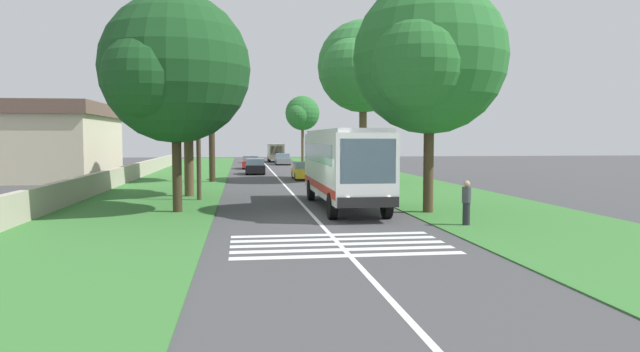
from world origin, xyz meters
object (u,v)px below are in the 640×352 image
at_px(trailing_minibus_0, 276,151).
at_px(roadside_tree_left_2, 185,87).
at_px(roadside_tree_left_1, 173,72).
at_px(roadside_tree_right_2, 302,114).
at_px(pedestrian, 466,202).
at_px(trailing_car_0, 304,171).
at_px(trailing_car_2, 250,163).
at_px(roadside_tree_right_1, 426,61).
at_px(trailing_car_1, 255,167).
at_px(utility_pole, 198,125).
at_px(coach_bus, 343,163).
at_px(roadside_building, 47,141).
at_px(roadside_tree_left_0, 209,77).
at_px(roadside_tree_right_0, 360,69).
at_px(trailing_car_3, 283,159).

xyz_separation_m(trailing_minibus_0, roadside_tree_left_2, (-48.70, 7.93, 4.65)).
distance_m(roadside_tree_left_1, roadside_tree_right_2, 52.09).
xyz_separation_m(trailing_minibus_0, roadside_tree_left_1, (-55.87, 7.78, 4.73)).
bearing_deg(pedestrian, trailing_car_0, 7.53).
bearing_deg(trailing_car_2, roadside_tree_left_2, 172.31).
bearing_deg(roadside_tree_left_2, trailing_car_2, -7.69).
bearing_deg(roadside_tree_left_1, roadside_tree_right_1, -98.06).
xyz_separation_m(trailing_car_0, trailing_minibus_0, (35.60, 0.23, 0.88)).
relative_size(trailing_car_1, trailing_car_2, 1.00).
bearing_deg(trailing_car_1, utility_pole, 171.28).
xyz_separation_m(trailing_car_2, roadside_tree_right_1, (-39.06, -7.13, 6.06)).
relative_size(coach_bus, roadside_tree_left_2, 1.19).
bearing_deg(trailing_car_0, roadside_tree_right_1, -172.01).
relative_size(coach_bus, roadside_building, 0.78).
bearing_deg(roadside_tree_right_1, roadside_building, 43.44).
bearing_deg(roadside_tree_left_1, roadside_tree_left_0, -1.89).
height_order(trailing_car_1, roadside_tree_left_1, roadside_tree_left_1).
xyz_separation_m(trailing_car_0, pedestrian, (-25.87, -3.42, 0.24)).
bearing_deg(pedestrian, roadside_tree_right_0, -1.70).
xyz_separation_m(roadside_tree_left_2, roadside_tree_right_0, (10.66, -12.28, 2.44)).
xyz_separation_m(trailing_car_1, roadside_tree_right_2, (23.13, -6.74, 5.85)).
bearing_deg(roadside_tree_left_2, roadside_tree_right_0, -49.03).
relative_size(trailing_car_0, roadside_building, 0.30).
bearing_deg(roadside_tree_left_1, trailing_car_2, -6.00).
bearing_deg(roadside_tree_right_0, coach_bus, 165.77).
height_order(roadside_tree_right_0, utility_pole, roadside_tree_right_0).
relative_size(trailing_car_1, roadside_tree_right_1, 0.42).
height_order(trailing_car_1, roadside_tree_right_1, roadside_tree_right_1).
xyz_separation_m(trailing_car_1, utility_pole, (-22.83, 3.50, 3.35)).
xyz_separation_m(trailing_car_3, roadside_tree_right_2, (4.43, -2.87, 5.85)).
relative_size(trailing_car_0, pedestrian, 2.54).
bearing_deg(roadside_tree_right_0, pedestrian, 178.30).
relative_size(trailing_car_0, trailing_minibus_0, 0.72).
height_order(roadside_tree_left_1, roadside_tree_right_0, roadside_tree_right_0).
bearing_deg(roadside_tree_right_2, utility_pole, 167.44).
xyz_separation_m(trailing_car_1, roadside_building, (-4.17, 17.00, 2.44)).
relative_size(trailing_car_2, roadside_building, 0.30).
height_order(trailing_car_1, utility_pole, utility_pole).
bearing_deg(roadside_tree_left_0, roadside_tree_right_0, -91.88).
xyz_separation_m(trailing_car_2, roadside_tree_left_1, (-37.50, 3.94, 5.61)).
xyz_separation_m(roadside_tree_left_0, roadside_building, (5.40, 13.37, -4.79)).
bearing_deg(roadside_building, roadside_tree_left_1, -151.60).
xyz_separation_m(roadside_tree_left_2, utility_pole, (-2.23, -0.88, -2.18)).
bearing_deg(roadside_tree_right_0, roadside_tree_right_2, 2.01).
height_order(coach_bus, roadside_tree_right_1, roadside_tree_right_1).
distance_m(roadside_tree_right_1, pedestrian, 7.08).
xyz_separation_m(trailing_car_2, utility_pole, (-32.55, 3.22, 3.35)).
relative_size(trailing_car_1, trailing_minibus_0, 0.72).
bearing_deg(trailing_car_0, trailing_minibus_0, 0.37).
xyz_separation_m(trailing_minibus_0, roadside_tree_right_0, (-38.03, -4.35, 7.09)).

